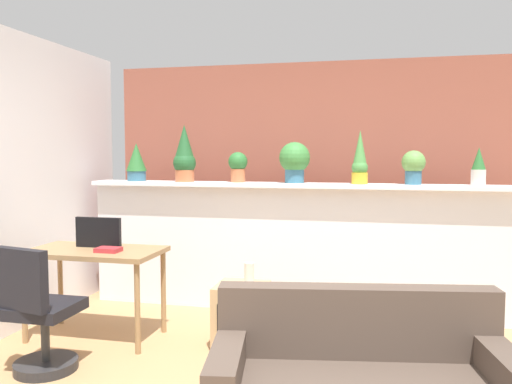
{
  "coord_description": "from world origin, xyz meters",
  "views": [
    {
      "loc": [
        0.76,
        -2.95,
        1.55
      ],
      "look_at": [
        -0.15,
        0.93,
        1.25
      ],
      "focal_mm": 36.52,
      "sensor_mm": 36.0,
      "label": 1
    }
  ],
  "objects": [
    {
      "name": "potted_plant_3",
      "position": [
        -0.02,
        1.99,
        1.48
      ],
      "size": [
        0.3,
        0.3,
        0.39
      ],
      "color": "#386B84",
      "rests_on": "plant_shelf"
    },
    {
      "name": "plant_shelf",
      "position": [
        0.0,
        1.96,
        1.24
      ],
      "size": [
        4.16,
        0.3,
        0.04
      ],
      "primitive_type": "cube",
      "color": "white",
      "rests_on": "divider_wall"
    },
    {
      "name": "potted_plant_2",
      "position": [
        -0.58,
        1.98,
        1.42
      ],
      "size": [
        0.19,
        0.19,
        0.3
      ],
      "color": "#C66B42",
      "rests_on": "plant_shelf"
    },
    {
      "name": "potted_plant_6",
      "position": [
        1.62,
        1.93,
        1.43
      ],
      "size": [
        0.12,
        0.12,
        0.34
      ],
      "color": "silver",
      "rests_on": "plant_shelf"
    },
    {
      "name": "potted_plant_0",
      "position": [
        -1.65,
        1.97,
        1.46
      ],
      "size": [
        0.21,
        0.21,
        0.39
      ],
      "color": "#386B84",
      "rests_on": "plant_shelf"
    },
    {
      "name": "tv_monitor",
      "position": [
        -1.53,
        0.98,
        0.88
      ],
      "size": [
        0.41,
        0.04,
        0.26
      ],
      "primitive_type": "cube",
      "color": "black",
      "rests_on": "desk"
    },
    {
      "name": "office_chair",
      "position": [
        -1.54,
        0.16,
        0.39
      ],
      "size": [
        0.48,
        0.49,
        0.91
      ],
      "color": "#262628",
      "rests_on": "ground"
    },
    {
      "name": "potted_plant_1",
      "position": [
        -1.12,
        1.95,
        1.52
      ],
      "size": [
        0.23,
        0.23,
        0.57
      ],
      "color": "#C66B42",
      "rests_on": "plant_shelf"
    },
    {
      "name": "divider_wall",
      "position": [
        0.0,
        2.0,
        0.61
      ],
      "size": [
        4.16,
        0.16,
        1.22
      ],
      "primitive_type": "cube",
      "color": "white",
      "rests_on": "ground"
    },
    {
      "name": "vase_on_shelf",
      "position": [
        -0.23,
        1.02,
        0.59
      ],
      "size": [
        0.08,
        0.08,
        0.18
      ],
      "primitive_type": "cylinder",
      "color": "silver",
      "rests_on": "side_cube_shelf"
    },
    {
      "name": "side_cube_shelf",
      "position": [
        -0.29,
        0.99,
        0.25
      ],
      "size": [
        0.4,
        0.41,
        0.5
      ],
      "color": "tan",
      "rests_on": "ground"
    },
    {
      "name": "potted_plant_5",
      "position": [
        1.08,
        1.99,
        1.43
      ],
      "size": [
        0.21,
        0.21,
        0.31
      ],
      "color": "#386B84",
      "rests_on": "plant_shelf"
    },
    {
      "name": "desk",
      "position": [
        -1.52,
        0.9,
        0.67
      ],
      "size": [
        1.1,
        0.6,
        0.75
      ],
      "color": "#99754C",
      "rests_on": "ground"
    },
    {
      "name": "brick_wall_behind",
      "position": [
        0.0,
        2.6,
        1.25
      ],
      "size": [
        4.16,
        0.1,
        2.5
      ],
      "primitive_type": "cube",
      "color": "#9E5442",
      "rests_on": "ground"
    },
    {
      "name": "book_on_desk",
      "position": [
        -1.35,
        0.82,
        0.77
      ],
      "size": [
        0.19,
        0.14,
        0.04
      ],
      "primitive_type": "cube",
      "color": "#B22D33",
      "rests_on": "desk"
    },
    {
      "name": "potted_plant_4",
      "position": [
        0.6,
        1.95,
        1.48
      ],
      "size": [
        0.15,
        0.15,
        0.5
      ],
      "color": "gold",
      "rests_on": "plant_shelf"
    }
  ]
}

